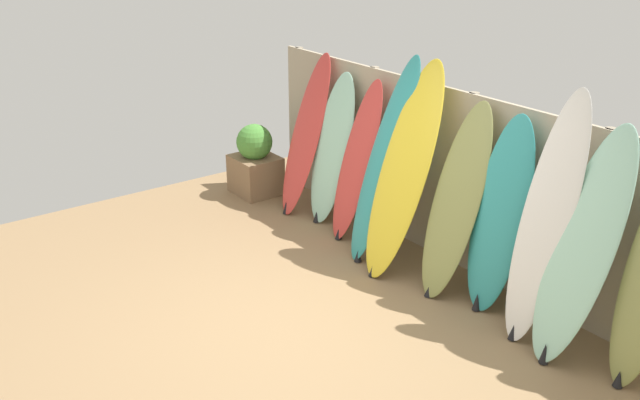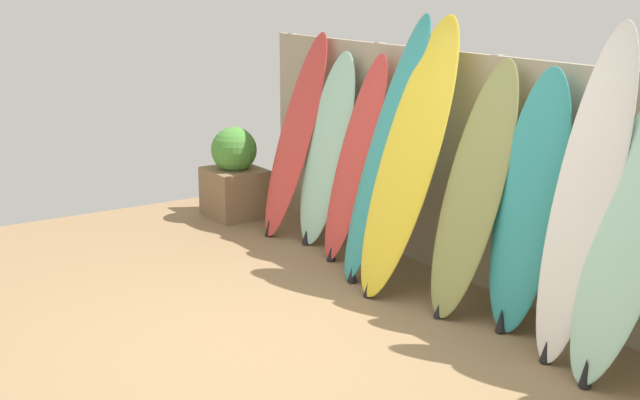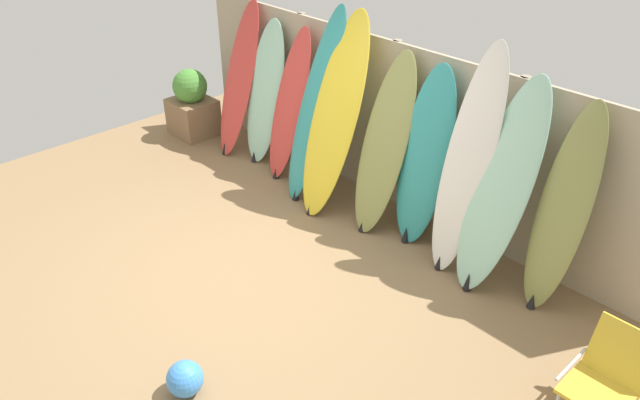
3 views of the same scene
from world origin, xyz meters
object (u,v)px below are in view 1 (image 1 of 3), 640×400
Objects in this scene: surfboard_seafoam_1 at (332,149)px; planter_box at (255,162)px; surfboard_white_7 at (546,221)px; surfboard_red_2 at (357,162)px; surfboard_teal_6 at (500,216)px; surfboard_teal_3 at (384,162)px; surfboard_seafoam_8 at (583,248)px; surfboard_olive_5 at (456,202)px; surfboard_red_0 at (306,136)px; surfboard_yellow_4 at (404,171)px.

planter_box is at bearing -166.35° from surfboard_seafoam_1.
planter_box is at bearing -176.79° from surfboard_white_7.
surfboard_red_2 is 1.93m from surfboard_teal_6.
surfboard_seafoam_8 is at bearing 1.80° from surfboard_teal_3.
surfboard_olive_5 is 1.32m from surfboard_seafoam_8.
surfboard_red_0 is at bearing 179.33° from surfboard_olive_5.
surfboard_teal_6 is (2.86, 0.06, -0.03)m from surfboard_red_0.
surfboard_red_2 is at bearing 7.73° from planter_box.
surfboard_white_7 reaches higher than surfboard_teal_3.
surfboard_teal_3 is 1.40m from surfboard_teal_6.
surfboard_white_7 is at bearing -5.81° from surfboard_teal_6.
surfboard_white_7 reaches higher than surfboard_olive_5.
surfboard_teal_3 is at bearing -178.20° from surfboard_seafoam_8.
surfboard_seafoam_8 is at bearing -4.57° from surfboard_teal_6.
planter_box is (-3.67, -0.29, -0.47)m from surfboard_teal_6.
surfboard_olive_5 is (2.01, -0.10, 0.05)m from surfboard_seafoam_1.
surfboard_red_2 is 0.82× the size of surfboard_white_7.
surfboard_yellow_4 reaches higher than surfboard_seafoam_1.
surfboard_yellow_4 is 0.64m from surfboard_olive_5.
surfboard_teal_6 is at bearing 175.43° from surfboard_seafoam_8.
surfboard_red_0 reaches higher than surfboard_red_2.
surfboard_red_2 is 1.50m from surfboard_olive_5.
surfboard_teal_6 is 3.71m from planter_box.
surfboard_red_2 reaches higher than surfboard_seafoam_1.
surfboard_yellow_4 is 1.57m from surfboard_white_7.
planter_box is (-0.80, -0.22, -0.51)m from surfboard_red_0.
surfboard_teal_6 is (1.93, 0.05, 0.03)m from surfboard_red_2.
surfboard_teal_3 reaches higher than surfboard_teal_6.
surfboard_teal_6 is (1.39, 0.14, -0.15)m from surfboard_teal_3.
surfboard_seafoam_8 is (1.32, 0.02, 0.05)m from surfboard_olive_5.
surfboard_seafoam_8 reaches higher than surfboard_red_2.
surfboard_teal_3 reaches higher than surfboard_seafoam_8.
surfboard_teal_3 is 0.96m from surfboard_olive_5.
surfboard_olive_5 is at bearing -1.59° from surfboard_red_2.
surfboard_red_2 is 0.83× the size of surfboard_yellow_4.
surfboard_white_7 is (0.95, 0.04, 0.14)m from surfboard_olive_5.
planter_box is at bearing -164.54° from surfboard_red_0.
surfboard_teal_3 reaches higher than surfboard_red_0.
surfboard_seafoam_1 is at bearing 173.31° from surfboard_red_2.
surfboard_yellow_4 is (1.39, -0.19, 0.19)m from surfboard_seafoam_1.
planter_box is (-4.18, -0.23, -0.63)m from surfboard_white_7.
surfboard_seafoam_1 is at bearing 10.09° from surfboard_red_0.
surfboard_seafoam_1 is at bearing 171.85° from surfboard_teal_3.
surfboard_yellow_4 is at bearing -171.70° from surfboard_olive_5.
surfboard_seafoam_1 reaches higher than planter_box.
surfboard_olive_5 is at bearing -2.91° from surfboard_seafoam_1.
surfboard_seafoam_1 is at bearing 177.09° from surfboard_olive_5.
surfboard_red_2 is at bearing 178.41° from surfboard_olive_5.
surfboard_seafoam_1 is at bearing 178.62° from surfboard_seafoam_8.
surfboard_white_7 is at bearing -1.20° from surfboard_seafoam_1.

